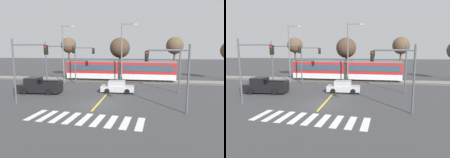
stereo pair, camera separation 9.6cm
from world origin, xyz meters
TOP-DOWN VIEW (x-y plane):
  - ground_plane at (0.00, 0.00)m, footprint 200.00×200.00m
  - track_bed at (0.00, 15.14)m, footprint 120.00×4.00m
  - rail_near at (0.00, 14.42)m, footprint 120.00×0.08m
  - rail_far at (0.00, 15.86)m, footprint 120.00×0.08m
  - light_rail_tram at (0.34, 15.13)m, footprint 18.50×2.64m
  - crosswalk_stripe_0 at (-4.39, -4.06)m, footprint 0.77×2.83m
  - crosswalk_stripe_1 at (-3.29, -4.14)m, footprint 0.77×2.83m
  - crosswalk_stripe_2 at (-2.19, -4.22)m, footprint 0.77×2.83m
  - crosswalk_stripe_3 at (-1.10, -4.30)m, footprint 0.77×2.83m
  - crosswalk_stripe_4 at (0.00, -4.38)m, footprint 0.77×2.83m
  - crosswalk_stripe_5 at (1.10, -4.47)m, footprint 0.77×2.83m
  - crosswalk_stripe_6 at (2.19, -4.55)m, footprint 0.77×2.83m
  - crosswalk_stripe_7 at (3.29, -4.63)m, footprint 0.77×2.83m
  - crosswalk_stripe_8 at (4.39, -4.71)m, footprint 0.77×2.83m
  - lane_centre_line at (0.00, 5.38)m, footprint 0.20×15.52m
  - sedan_crossing at (1.19, 5.95)m, footprint 4.26×2.03m
  - pickup_truck at (-8.59, 3.92)m, footprint 5.49×2.44m
  - traffic_light_near_right at (6.98, -1.64)m, footprint 3.75×0.38m
  - traffic_light_mid_left at (-7.43, 6.49)m, footprint 4.25×0.38m
  - traffic_light_far_left at (-5.34, 11.39)m, footprint 3.25×0.38m
  - traffic_light_mid_right at (7.45, 6.89)m, footprint 4.25×0.38m
  - traffic_light_near_left at (-6.96, -1.28)m, footprint 3.75×0.38m
  - street_lamp_west at (-8.45, 11.97)m, footprint 2.21×0.28m
  - street_lamp_centre at (1.19, 12.08)m, footprint 2.52×0.28m
  - bare_tree_far_west at (-10.57, 19.30)m, footprint 3.02×3.02m
  - bare_tree_west at (-0.42, 20.59)m, footprint 3.98×3.98m
  - bare_tree_east at (9.84, 19.09)m, footprint 3.12×3.12m

SIDE VIEW (x-z plane):
  - ground_plane at x=0.00m, z-range 0.00..0.00m
  - lane_centre_line at x=0.00m, z-range 0.00..0.01m
  - crosswalk_stripe_0 at x=-4.39m, z-range 0.00..0.01m
  - crosswalk_stripe_1 at x=-3.29m, z-range 0.00..0.01m
  - crosswalk_stripe_2 at x=-2.19m, z-range 0.00..0.01m
  - crosswalk_stripe_3 at x=-1.10m, z-range 0.00..0.01m
  - crosswalk_stripe_4 at x=0.00m, z-range 0.00..0.01m
  - crosswalk_stripe_5 at x=1.10m, z-range 0.00..0.01m
  - crosswalk_stripe_6 at x=2.19m, z-range 0.00..0.01m
  - crosswalk_stripe_7 at x=3.29m, z-range 0.00..0.01m
  - crosswalk_stripe_8 at x=4.39m, z-range 0.00..0.01m
  - track_bed at x=0.00m, z-range 0.00..0.18m
  - rail_near at x=0.00m, z-range 0.18..0.28m
  - rail_far at x=0.00m, z-range 0.18..0.28m
  - sedan_crossing at x=1.19m, z-range -0.06..1.46m
  - pickup_truck at x=-8.59m, z-range -0.15..1.83m
  - light_rail_tram at x=0.34m, z-range 0.33..3.76m
  - traffic_light_near_right at x=6.98m, z-range 0.92..6.87m
  - traffic_light_mid_right at x=7.45m, z-range 0.96..6.95m
  - traffic_light_far_left at x=-5.34m, z-range 0.96..7.12m
  - traffic_light_near_left at x=-6.96m, z-range 0.97..7.50m
  - traffic_light_mid_left at x=-7.43m, z-range 1.00..7.53m
  - street_lamp_west at x=-8.45m, z-range 0.59..9.98m
  - street_lamp_centre at x=1.19m, z-range 0.63..10.17m
  - bare_tree_west at x=-0.42m, z-range 1.88..9.68m
  - bare_tree_east at x=9.84m, z-range 2.25..10.00m
  - bare_tree_far_west at x=-10.57m, z-range 2.34..10.17m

